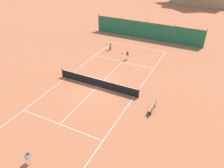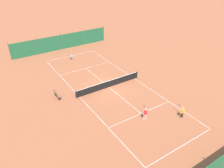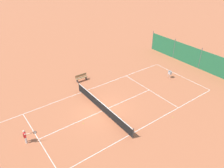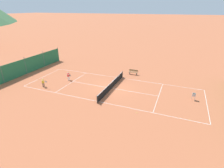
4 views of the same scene
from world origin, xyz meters
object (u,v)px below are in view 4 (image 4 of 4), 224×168
object	(u,v)px
ball_hopper	(194,95)
courtside_bench	(133,72)
player_far_baseline	(68,76)
tennis_ball_service_box	(95,87)
tennis_net	(112,85)
player_near_service	(43,82)
tennis_ball_alley_right	(190,120)
tennis_ball_by_net_left	(137,113)

from	to	relation	value
ball_hopper	courtside_bench	world-z (taller)	ball_hopper
player_far_baseline	tennis_ball_service_box	bearing A→B (deg)	-98.86
ball_hopper	player_far_baseline	bearing A→B (deg)	91.04
tennis_net	player_near_service	distance (m)	9.63
player_far_baseline	ball_hopper	size ratio (longest dim) A/B	1.46
tennis_net	ball_hopper	world-z (taller)	tennis_net
courtside_bench	player_far_baseline	bearing A→B (deg)	125.55
tennis_ball_alley_right	tennis_ball_service_box	bearing A→B (deg)	74.01
player_near_service	player_far_baseline	bearing A→B (deg)	-28.58
tennis_ball_by_net_left	courtside_bench	world-z (taller)	courtside_bench
tennis_net	player_near_service	world-z (taller)	player_near_service
tennis_net	ball_hopper	bearing A→B (deg)	-86.92
tennis_ball_service_box	tennis_ball_by_net_left	bearing A→B (deg)	-120.50
ball_hopper	tennis_ball_service_box	bearing A→B (deg)	94.81
tennis_net	tennis_ball_service_box	xyz separation A→B (m)	(-0.52, 2.40, -0.47)
tennis_net	player_far_baseline	bearing A→B (deg)	88.12
player_near_service	ball_hopper	world-z (taller)	player_near_service
player_far_baseline	tennis_net	bearing A→B (deg)	-91.88
tennis_ball_by_net_left	tennis_ball_service_box	bearing A→B (deg)	59.50
courtside_bench	tennis_ball_by_net_left	bearing A→B (deg)	-162.52
tennis_ball_alley_right	player_far_baseline	bearing A→B (deg)	75.97
player_near_service	ball_hopper	size ratio (longest dim) A/B	1.39
ball_hopper	tennis_ball_by_net_left	bearing A→B (deg)	133.51
player_near_service	courtside_bench	distance (m)	14.09
tennis_net	player_far_baseline	xyz separation A→B (m)	(0.24, 7.25, 0.25)
player_near_service	tennis_ball_service_box	bearing A→B (deg)	-68.48
ball_hopper	tennis_ball_alley_right	bearing A→B (deg)	175.31
tennis_net	tennis_ball_by_net_left	world-z (taller)	tennis_net
tennis_ball_service_box	tennis_net	bearing A→B (deg)	-77.82
ball_hopper	courtside_bench	distance (m)	10.78
tennis_net	courtside_bench	size ratio (longest dim) A/B	6.12
tennis_ball_alley_right	tennis_ball_by_net_left	xyz separation A→B (m)	(-0.68, 5.22, 0.00)
player_near_service	tennis_ball_alley_right	size ratio (longest dim) A/B	18.80
player_far_baseline	courtside_bench	world-z (taller)	player_far_baseline
tennis_net	tennis_ball_alley_right	size ratio (longest dim) A/B	139.09
tennis_ball_by_net_left	ball_hopper	bearing A→B (deg)	-46.49
tennis_net	player_far_baseline	size ratio (longest dim) A/B	7.09
player_near_service	tennis_ball_service_box	distance (m)	7.23
player_near_service	ball_hopper	distance (m)	19.85
tennis_ball_by_net_left	ball_hopper	xyz separation A→B (m)	(5.32, -5.60, 0.62)
tennis_ball_by_net_left	courtside_bench	bearing A→B (deg)	17.48
player_far_baseline	ball_hopper	xyz separation A→B (m)	(0.32, -17.65, -0.10)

